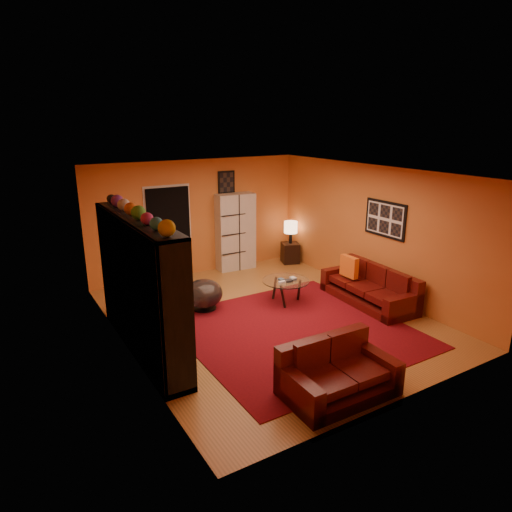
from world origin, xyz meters
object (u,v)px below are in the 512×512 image
sofa (372,288)px  loveseat (335,372)px  side_table (290,253)px  storage_cabinet (235,232)px  table_lamp (291,228)px  tv (145,290)px  coffee_table (286,283)px  bowl_chair (204,294)px  entertainment_unit (140,286)px

sofa → loveseat: same height
side_table → storage_cabinet: bearing=167.7°
side_table → sofa: bearing=-92.3°
loveseat → storage_cabinet: 5.43m
loveseat → table_lamp: 5.67m
tv → coffee_table: size_ratio=1.09×
sofa → loveseat: (-2.64, -2.00, -0.00)m
storage_cabinet → bowl_chair: 2.58m
storage_cabinet → bowl_chair: size_ratio=2.55×
storage_cabinet → bowl_chair: (-1.69, -1.86, -0.59)m
side_table → table_lamp: bearing=90.0°
loveseat → storage_cabinet: storage_cabinet is taller
sofa → table_lamp: bearing=91.2°
sofa → side_table: bearing=91.2°
sofa → bowl_chair: bearing=158.7°
bowl_chair → coffee_table: bearing=-19.4°
loveseat → table_lamp: (2.75, 4.92, 0.60)m
tv → bowl_chair: size_ratio=1.40×
sofa → side_table: sofa is taller
entertainment_unit → coffee_table: 3.04m
tv → sofa: (4.36, -0.34, -0.72)m
storage_cabinet → table_lamp: 1.41m
loveseat → coffee_table: bearing=-21.4°
loveseat → coffee_table: size_ratio=1.62×
sofa → bowl_chair: size_ratio=2.91×
table_lamp → tv: bearing=-150.0°
coffee_table → storage_cabinet: (0.20, 2.38, 0.49)m
entertainment_unit → bowl_chair: entertainment_unit is taller
coffee_table → bowl_chair: bearing=160.6°
coffee_table → side_table: bearing=52.8°
loveseat → bowl_chair: bearing=6.5°
entertainment_unit → tv: entertainment_unit is taller
sofa → loveseat: size_ratio=1.40×
tv → sofa: size_ratio=0.48×
coffee_table → sofa: bearing=-29.8°
loveseat → table_lamp: size_ratio=2.69×
entertainment_unit → bowl_chair: 1.88m
coffee_table → side_table: side_table is taller
bowl_chair → table_lamp: 3.49m
sofa → coffee_table: sofa is taller
loveseat → entertainment_unit: bearing=37.3°
storage_cabinet → coffee_table: bearing=-91.3°
side_table → table_lamp: (0.00, 0.00, 0.64)m
side_table → entertainment_unit: bearing=-151.1°
entertainment_unit → side_table: (4.53, 2.50, -0.80)m
loveseat → storage_cabinet: bearing=-13.6°
entertainment_unit → table_lamp: 5.17m
tv → storage_cabinet: bearing=-47.1°
entertainment_unit → storage_cabinet: 4.21m
loveseat → storage_cabinet: (1.37, 5.22, 0.62)m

